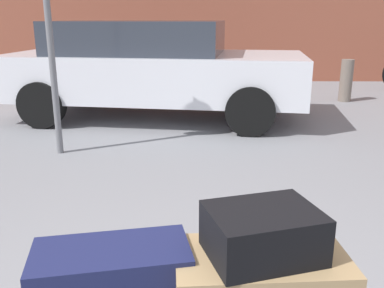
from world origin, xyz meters
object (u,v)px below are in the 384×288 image
(parked_car, at_px, (152,67))
(duffel_bag_black_topmost_pile, at_px, (263,233))
(duffel_bag_tan_front_left, at_px, (260,288))
(no_parking_sign, at_px, (48,18))
(bollard_kerb_near, at_px, (346,81))
(duffel_bag_navy_rear_left, at_px, (113,284))

(parked_car, bearing_deg, duffel_bag_black_topmost_pile, -79.39)
(duffel_bag_black_topmost_pile, bearing_deg, duffel_bag_tan_front_left, 0.00)
(duffel_bag_tan_front_left, height_order, no_parking_sign, no_parking_sign)
(duffel_bag_tan_front_left, relative_size, parked_car, 0.14)
(duffel_bag_tan_front_left, bearing_deg, duffel_bag_black_topmost_pile, 0.00)
(parked_car, height_order, bollard_kerb_near, parked_car)
(bollard_kerb_near, bearing_deg, duffel_bag_tan_front_left, -111.03)
(parked_car, xyz_separation_m, no_parking_sign, (-0.87, -1.81, 0.70))
(duffel_bag_black_topmost_pile, bearing_deg, no_parking_sign, 102.53)
(duffel_bag_tan_front_left, xyz_separation_m, no_parking_sign, (-1.80, 3.16, 0.98))
(duffel_bag_tan_front_left, relative_size, no_parking_sign, 0.27)
(duffel_bag_black_topmost_pile, bearing_deg, bollard_kerb_near, 51.87)
(duffel_bag_black_topmost_pile, relative_size, no_parking_sign, 0.17)
(duffel_bag_tan_front_left, relative_size, duffel_bag_navy_rear_left, 1.09)
(duffel_bag_black_topmost_pile, relative_size, parked_car, 0.09)
(parked_car, bearing_deg, duffel_bag_tan_front_left, -79.39)
(no_parking_sign, bearing_deg, duffel_bag_navy_rear_left, -68.68)
(duffel_bag_tan_front_left, distance_m, parked_car, 5.07)
(duffel_bag_navy_rear_left, xyz_separation_m, duffel_bag_black_topmost_pile, (0.56, -0.00, 0.22))
(duffel_bag_tan_front_left, xyz_separation_m, duffel_bag_navy_rear_left, (-0.56, 0.00, 0.01))
(parked_car, relative_size, bollard_kerb_near, 6.00)
(duffel_bag_tan_front_left, height_order, duffel_bag_navy_rear_left, duffel_bag_navy_rear_left)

